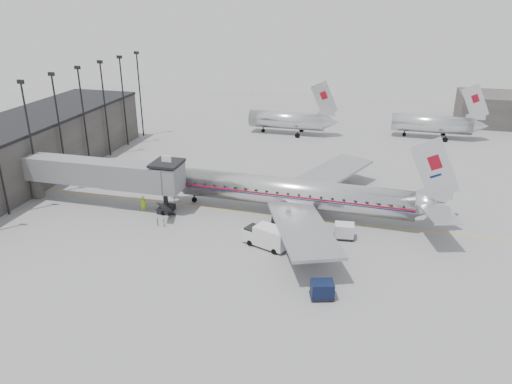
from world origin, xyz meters
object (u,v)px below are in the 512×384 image
at_px(baggage_cart_navy, 322,289).
at_px(ramp_worker, 144,204).
at_px(baggage_cart_white, 344,231).
at_px(airliner, 300,194).
at_px(service_van, 266,236).

xyz_separation_m(baggage_cart_navy, ramp_worker, (-23.70, 13.00, 0.12)).
bearing_deg(baggage_cart_white, baggage_cart_navy, -99.18).
xyz_separation_m(baggage_cart_white, ramp_worker, (-24.51, 1.00, 0.07)).
bearing_deg(baggage_cart_white, airliner, 135.49).
xyz_separation_m(airliner, ramp_worker, (-18.70, -3.74, -1.80)).
height_order(service_van, baggage_cart_white, service_van).
distance_m(baggage_cart_navy, baggage_cart_white, 12.03).
height_order(airliner, baggage_cart_white, airliner).
relative_size(service_van, baggage_cart_white, 2.31).
distance_m(airliner, baggage_cart_white, 7.73).
bearing_deg(ramp_worker, service_van, -53.10).
distance_m(service_van, baggage_cart_white, 8.79).
relative_size(service_van, ramp_worker, 2.73).
distance_m(service_van, baggage_cart_navy, 10.66).
xyz_separation_m(airliner, baggage_cart_white, (5.81, -4.74, -1.88)).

